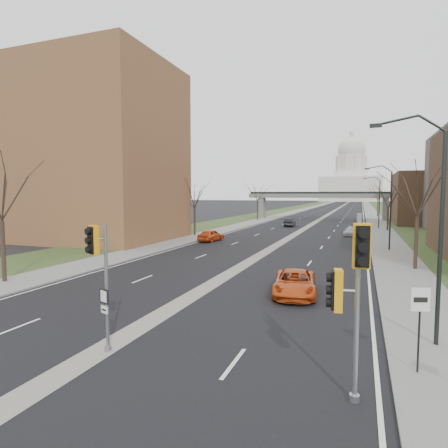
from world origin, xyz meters
The scene contains 27 objects.
ground centered at (0.00, 0.00, 0.00)m, with size 700.00×700.00×0.00m, color black.
road_surface centered at (0.00, 150.00, 0.01)m, with size 20.00×600.00×0.01m, color black.
median_strip centered at (0.00, 150.00, 0.00)m, with size 1.20×600.00×0.02m, color gray.
sidewalk_right centered at (12.00, 150.00, 0.06)m, with size 4.00×600.00×0.12m, color gray.
sidewalk_left centered at (-12.00, 150.00, 0.06)m, with size 4.00×600.00×0.12m, color gray.
grass_verge_right centered at (18.00, 150.00, 0.05)m, with size 8.00×600.00×0.10m, color #33441F.
grass_verge_left centered at (-18.00, 150.00, 0.05)m, with size 8.00×600.00×0.10m, color #33441F.
apartment_building centered at (-26.00, 30.00, 11.00)m, with size 25.00×16.00×22.00m, color brown.
commercial_block_far centered at (22.00, 70.00, 5.00)m, with size 14.00×14.00×10.00m, color #523726.
pedestrian_bridge centered at (0.00, 80.00, 4.84)m, with size 34.00×3.00×6.45m.
capitol centered at (0.00, 320.00, 18.60)m, with size 48.00×42.00×55.75m.
streetlight_near centered at (10.99, 6.00, 6.95)m, with size 2.61×0.20×8.70m.
streetlight_mid centered at (10.99, 32.00, 6.95)m, with size 2.61×0.20×8.70m.
streetlight_far centered at (10.99, 58.00, 6.95)m, with size 2.61×0.20×8.70m.
tree_left_a centered at (-13.00, 8.00, 6.64)m, with size 7.20×7.20×9.40m.
tree_left_b centered at (-13.00, 38.00, 6.23)m, with size 6.75×6.75×8.81m.
tree_left_c centered at (-13.00, 72.00, 7.04)m, with size 7.65×7.65×9.99m.
tree_right_a centered at (13.00, 22.00, 6.64)m, with size 7.20×7.20×9.40m.
tree_right_b centered at (13.00, 55.00, 5.82)m, with size 6.30×6.30×8.22m.
tree_right_c centered at (13.00, 95.00, 7.04)m, with size 7.65×7.65×9.99m.
signal_pole_median centered at (0.17, 1.14, 3.32)m, with size 0.67×0.80×4.76m.
signal_pole_right centered at (8.78, 0.73, 3.48)m, with size 1.06×0.91×5.31m.
speed_limit_sign centered at (10.82, 3.26, 2.02)m, with size 0.58×0.21×2.76m.
car_left_near centered at (-8.53, 33.10, 0.75)m, with size 1.77×4.40×1.50m, color #CB4517.
car_left_far centered at (-3.14, 57.97, 0.76)m, with size 1.60×4.60×1.52m, color black.
car_right_near centered at (5.48, 11.61, 0.71)m, with size 2.36×5.12×1.42m, color #C94915.
car_right_mid centered at (7.78, 45.86, 0.63)m, with size 1.76×4.32×1.26m, color #B6B6BE.
Camera 1 is at (8.98, -9.80, 5.83)m, focal length 30.00 mm.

